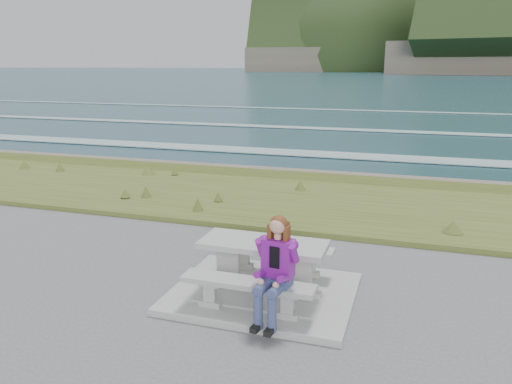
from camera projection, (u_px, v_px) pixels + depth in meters
concrete_slab at (263, 293)px, 7.28m from camera, size 2.60×2.10×0.10m
picnic_table at (263, 253)px, 7.12m from camera, size 1.80×0.75×0.75m
bench_landward at (248, 288)px, 6.53m from camera, size 1.80×0.35×0.45m
bench_seaward at (276, 251)px, 7.83m from camera, size 1.80×0.35×0.45m
grass_verge at (325, 207)px, 11.90m from camera, size 160.00×4.50×0.22m
shore_drop at (343, 181)px, 14.58m from camera, size 160.00×0.80×2.20m
ocean at (382, 149)px, 30.86m from camera, size 1600.00×1600.00×0.09m
seated_woman at (273, 285)px, 6.26m from camera, size 0.46×0.71×1.37m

